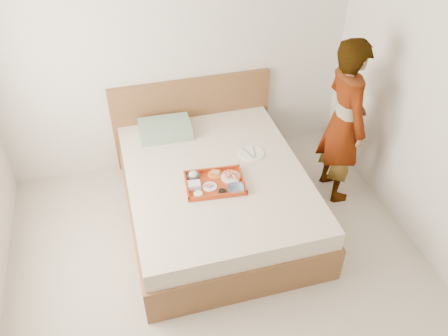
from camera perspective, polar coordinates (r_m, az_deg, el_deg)
name	(u,v)px	position (r m, az deg, el deg)	size (l,w,h in m)	color
ground	(232,305)	(3.81, 1.02, -16.53)	(3.50, 4.00, 0.01)	beige
wall_back	(174,46)	(4.49, -6.17, 14.75)	(3.50, 0.01, 2.60)	silver
bed	(216,195)	(4.26, -1.01, -3.30)	(1.65, 2.00, 0.53)	brown
headboard	(192,120)	(4.88, -3.92, 5.98)	(1.65, 0.06, 0.95)	brown
pillow	(165,129)	(4.56, -7.29, 4.80)	(0.50, 0.34, 0.12)	gray
tray	(215,183)	(3.95, -1.15, -1.85)	(0.50, 0.36, 0.05)	#B13E0F
prawn_plate	(231,177)	(4.01, 0.85, -1.13)	(0.17, 0.17, 0.01)	white
navy_bowl_big	(236,189)	(3.88, 1.45, -2.57)	(0.14, 0.14, 0.03)	#15294C
sauce_dish	(222,192)	(3.85, -0.23, -3.00)	(0.07, 0.07, 0.03)	black
meat_plate	(210,187)	(3.92, -1.79, -2.33)	(0.12, 0.12, 0.01)	white
bread_plate	(215,175)	(4.04, -1.15, -0.82)	(0.12, 0.12, 0.01)	orange
salad_bowl	(194,176)	(4.01, -3.79, -0.98)	(0.11, 0.11, 0.03)	#15294C
plastic_tub	(194,185)	(3.91, -3.69, -2.12)	(0.10, 0.09, 0.05)	silver
cheese_round	(198,194)	(3.84, -3.21, -3.27)	(0.07, 0.07, 0.03)	white
dinner_plate	(251,153)	(4.30, 3.37, 1.82)	(0.24, 0.24, 0.01)	white
person	(344,122)	(4.36, 14.61, 5.50)	(0.59, 0.39, 1.62)	beige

